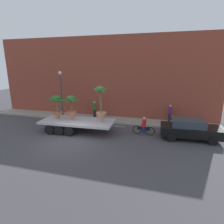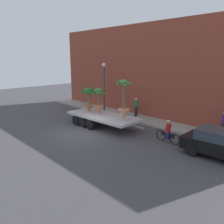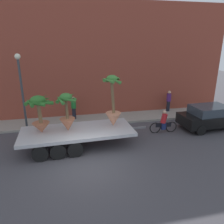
{
  "view_description": "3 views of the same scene",
  "coord_description": "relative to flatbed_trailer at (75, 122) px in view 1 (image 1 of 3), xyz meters",
  "views": [
    {
      "loc": [
        6.39,
        -11.16,
        5.51
      ],
      "look_at": [
        2.65,
        2.44,
        1.88
      ],
      "focal_mm": 28.92,
      "sensor_mm": 36.0,
      "label": 1
    },
    {
      "loc": [
        12.79,
        -9.5,
        5.42
      ],
      "look_at": [
        0.58,
        2.36,
        1.37
      ],
      "focal_mm": 36.34,
      "sensor_mm": 36.0,
      "label": 2
    },
    {
      "loc": [
        -0.81,
        -8.91,
        5.68
      ],
      "look_at": [
        1.67,
        2.5,
        1.81
      ],
      "focal_mm": 34.35,
      "sensor_mm": 36.0,
      "label": 3
    }
  ],
  "objects": [
    {
      "name": "parked_car",
      "position": [
        9.26,
        0.79,
        0.05
      ],
      "size": [
        4.42,
        2.12,
        1.58
      ],
      "color": "black",
      "rests_on": "ground"
    },
    {
      "name": "flatbed_trailer",
      "position": [
        0.0,
        0.0,
        0.0
      ],
      "size": [
        7.23,
        2.75,
        0.98
      ],
      "color": "#B7BABF",
      "rests_on": "ground"
    },
    {
      "name": "ground_plane",
      "position": [
        0.61,
        -2.23,
        -0.78
      ],
      "size": [
        60.0,
        60.0,
        0.0
      ],
      "primitive_type": "plane",
      "color": "#423F44"
    },
    {
      "name": "street_lamp",
      "position": [
        -2.96,
        3.07,
        2.45
      ],
      "size": [
        0.36,
        0.36,
        4.83
      ],
      "color": "#383D42",
      "rests_on": "sidewalk"
    },
    {
      "name": "potted_palm_middle",
      "position": [
        -1.67,
        0.1,
        1.31
      ],
      "size": [
        1.48,
        1.56,
        2.05
      ],
      "color": "#B26647",
      "rests_on": "flatbed_trailer"
    },
    {
      "name": "cyclist",
      "position": [
        5.8,
        0.76,
        -0.11
      ],
      "size": [
        1.84,
        0.37,
        1.54
      ],
      "color": "black",
      "rests_on": "ground"
    },
    {
      "name": "sidewalk",
      "position": [
        0.61,
        3.87,
        -0.7
      ],
      "size": [
        24.0,
        2.2,
        0.15
      ],
      "primitive_type": "cube",
      "color": "gray",
      "rests_on": "ground"
    },
    {
      "name": "building_facade",
      "position": [
        0.61,
        5.57,
        3.47
      ],
      "size": [
        24.0,
        1.2,
        8.49
      ],
      "primitive_type": "cube",
      "color": "brown",
      "rests_on": "ground"
    },
    {
      "name": "potted_palm_front",
      "position": [
        -0.26,
        0.02,
        1.19
      ],
      "size": [
        1.15,
        1.2,
        2.13
      ],
      "color": "#B26647",
      "rests_on": "flatbed_trailer"
    },
    {
      "name": "pedestrian_near_gate",
      "position": [
        0.24,
        4.16,
        0.27
      ],
      "size": [
        0.36,
        0.36,
        1.71
      ],
      "color": "black",
      "rests_on": "sidewalk"
    },
    {
      "name": "potted_palm_rear",
      "position": [
        2.32,
        0.2,
        1.37
      ],
      "size": [
        1.19,
        1.17,
        2.96
      ],
      "color": "tan",
      "rests_on": "flatbed_trailer"
    },
    {
      "name": "pedestrian_far_left",
      "position": [
        7.95,
        4.46,
        0.27
      ],
      "size": [
        0.36,
        0.36,
        1.71
      ],
      "color": "black",
      "rests_on": "sidewalk"
    }
  ]
}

